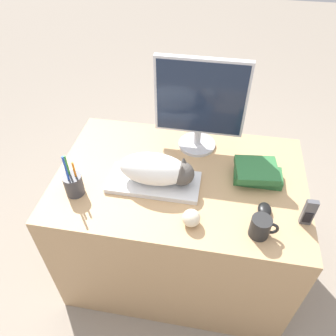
{
  "coord_description": "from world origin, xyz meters",
  "views": [
    {
      "loc": [
        0.13,
        -0.71,
        1.87
      ],
      "look_at": [
        -0.06,
        0.37,
        0.83
      ],
      "focal_mm": 35.0,
      "sensor_mm": 36.0,
      "label": 1
    }
  ],
  "objects_px": {
    "cat": "(158,170)",
    "baseball": "(191,218)",
    "monitor": "(200,102)",
    "book_stack": "(257,173)",
    "coffee_mug": "(261,227)",
    "keyboard": "(154,182)",
    "pen_cup": "(74,184)",
    "phone": "(309,213)",
    "computer_mouse": "(265,210)"
  },
  "relations": [
    {
      "from": "cat",
      "to": "baseball",
      "type": "xyz_separation_m",
      "value": [
        0.18,
        -0.2,
        -0.06
      ]
    },
    {
      "from": "monitor",
      "to": "book_stack",
      "type": "bearing_deg",
      "value": -33.89
    },
    {
      "from": "coffee_mug",
      "to": "monitor",
      "type": "bearing_deg",
      "value": 120.89
    },
    {
      "from": "baseball",
      "to": "keyboard",
      "type": "bearing_deg",
      "value": 135.04
    },
    {
      "from": "keyboard",
      "to": "coffee_mug",
      "type": "xyz_separation_m",
      "value": [
        0.47,
        -0.2,
        0.03
      ]
    },
    {
      "from": "pen_cup",
      "to": "phone",
      "type": "relative_size",
      "value": 1.76
    },
    {
      "from": "coffee_mug",
      "to": "book_stack",
      "type": "relative_size",
      "value": 0.5
    },
    {
      "from": "coffee_mug",
      "to": "baseball",
      "type": "xyz_separation_m",
      "value": [
        -0.28,
        0.0,
        -0.01
      ]
    },
    {
      "from": "coffee_mug",
      "to": "phone",
      "type": "height_order",
      "value": "phone"
    },
    {
      "from": "coffee_mug",
      "to": "phone",
      "type": "xyz_separation_m",
      "value": [
        0.19,
        0.09,
        0.02
      ]
    },
    {
      "from": "keyboard",
      "to": "computer_mouse",
      "type": "distance_m",
      "value": 0.5
    },
    {
      "from": "book_stack",
      "to": "monitor",
      "type": "bearing_deg",
      "value": 146.11
    },
    {
      "from": "cat",
      "to": "pen_cup",
      "type": "distance_m",
      "value": 0.38
    },
    {
      "from": "pen_cup",
      "to": "coffee_mug",
      "type": "bearing_deg",
      "value": -6.11
    },
    {
      "from": "monitor",
      "to": "baseball",
      "type": "relative_size",
      "value": 6.42
    },
    {
      "from": "computer_mouse",
      "to": "phone",
      "type": "distance_m",
      "value": 0.17
    },
    {
      "from": "baseball",
      "to": "book_stack",
      "type": "xyz_separation_m",
      "value": [
        0.27,
        0.31,
        0.0
      ]
    },
    {
      "from": "keyboard",
      "to": "book_stack",
      "type": "height_order",
      "value": "book_stack"
    },
    {
      "from": "pen_cup",
      "to": "baseball",
      "type": "xyz_separation_m",
      "value": [
        0.53,
        -0.08,
        -0.02
      ]
    },
    {
      "from": "keyboard",
      "to": "baseball",
      "type": "distance_m",
      "value": 0.28
    },
    {
      "from": "monitor",
      "to": "computer_mouse",
      "type": "xyz_separation_m",
      "value": [
        0.33,
        -0.4,
        -0.25
      ]
    },
    {
      "from": "computer_mouse",
      "to": "phone",
      "type": "relative_size",
      "value": 0.62
    },
    {
      "from": "phone",
      "to": "coffee_mug",
      "type": "bearing_deg",
      "value": -154.06
    },
    {
      "from": "cat",
      "to": "book_stack",
      "type": "distance_m",
      "value": 0.46
    },
    {
      "from": "monitor",
      "to": "phone",
      "type": "xyz_separation_m",
      "value": [
        0.5,
        -0.42,
        -0.2
      ]
    },
    {
      "from": "pen_cup",
      "to": "computer_mouse",
      "type": "bearing_deg",
      "value": 2.1
    },
    {
      "from": "coffee_mug",
      "to": "cat",
      "type": "bearing_deg",
      "value": 156.06
    },
    {
      "from": "book_stack",
      "to": "keyboard",
      "type": "bearing_deg",
      "value": -166.53
    },
    {
      "from": "coffee_mug",
      "to": "book_stack",
      "type": "height_order",
      "value": "coffee_mug"
    },
    {
      "from": "monitor",
      "to": "coffee_mug",
      "type": "distance_m",
      "value": 0.64
    },
    {
      "from": "book_stack",
      "to": "phone",
      "type": "bearing_deg",
      "value": -48.62
    },
    {
      "from": "cat",
      "to": "computer_mouse",
      "type": "bearing_deg",
      "value": -9.89
    },
    {
      "from": "monitor",
      "to": "pen_cup",
      "type": "xyz_separation_m",
      "value": [
        -0.5,
        -0.43,
        -0.21
      ]
    },
    {
      "from": "monitor",
      "to": "coffee_mug",
      "type": "bearing_deg",
      "value": -59.11
    },
    {
      "from": "pen_cup",
      "to": "book_stack",
      "type": "bearing_deg",
      "value": 15.65
    },
    {
      "from": "keyboard",
      "to": "pen_cup",
      "type": "relative_size",
      "value": 1.82
    },
    {
      "from": "cat",
      "to": "baseball",
      "type": "height_order",
      "value": "cat"
    },
    {
      "from": "computer_mouse",
      "to": "book_stack",
      "type": "relative_size",
      "value": 0.36
    },
    {
      "from": "computer_mouse",
      "to": "phone",
      "type": "bearing_deg",
      "value": -9.08
    },
    {
      "from": "monitor",
      "to": "computer_mouse",
      "type": "bearing_deg",
      "value": -50.05
    },
    {
      "from": "cat",
      "to": "phone",
      "type": "xyz_separation_m",
      "value": [
        0.64,
        -0.11,
        -0.03
      ]
    },
    {
      "from": "phone",
      "to": "baseball",
      "type": "bearing_deg",
      "value": -169.31
    },
    {
      "from": "cat",
      "to": "computer_mouse",
      "type": "xyz_separation_m",
      "value": [
        0.48,
        -0.08,
        -0.08
      ]
    },
    {
      "from": "keyboard",
      "to": "book_stack",
      "type": "relative_size",
      "value": 1.88
    },
    {
      "from": "pen_cup",
      "to": "baseball",
      "type": "distance_m",
      "value": 0.54
    },
    {
      "from": "coffee_mug",
      "to": "pen_cup",
      "type": "xyz_separation_m",
      "value": [
        -0.81,
        0.09,
        0.01
      ]
    },
    {
      "from": "coffee_mug",
      "to": "keyboard",
      "type": "bearing_deg",
      "value": 157.04
    },
    {
      "from": "baseball",
      "to": "computer_mouse",
      "type": "bearing_deg",
      "value": 20.69
    },
    {
      "from": "cat",
      "to": "book_stack",
      "type": "bearing_deg",
      "value": 14.09
    },
    {
      "from": "computer_mouse",
      "to": "keyboard",
      "type": "bearing_deg",
      "value": 170.53
    }
  ]
}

